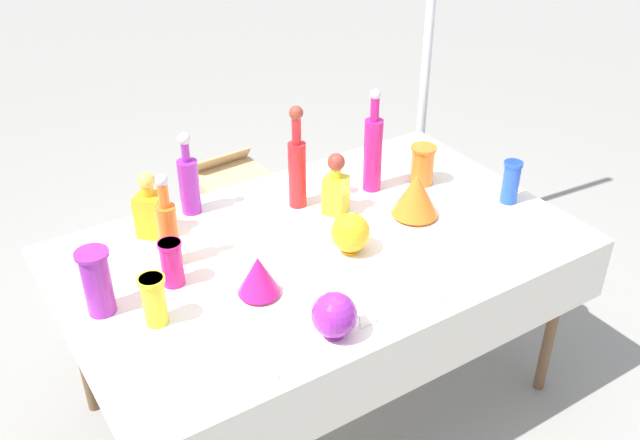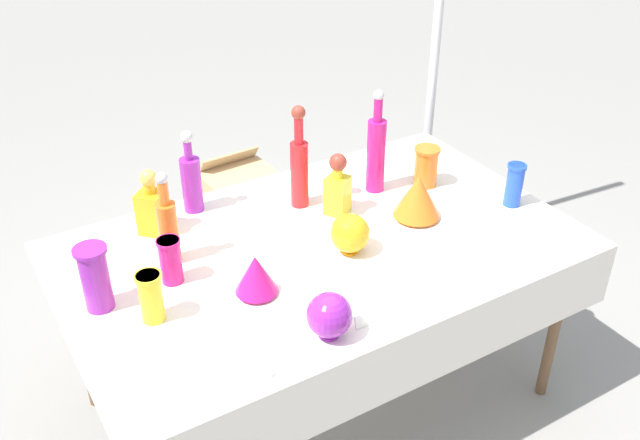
{
  "view_description": "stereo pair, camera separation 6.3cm",
  "coord_description": "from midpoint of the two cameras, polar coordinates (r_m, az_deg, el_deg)",
  "views": [
    {
      "loc": [
        -1.13,
        -1.77,
        2.18
      ],
      "look_at": [
        0.0,
        0.0,
        0.86
      ],
      "focal_mm": 40.0,
      "sensor_mm": 36.0,
      "label": 1
    },
    {
      "loc": [
        -1.08,
        -1.8,
        2.18
      ],
      "look_at": [
        0.0,
        0.0,
        0.86
      ],
      "focal_mm": 40.0,
      "sensor_mm": 36.0,
      "label": 2
    }
  ],
  "objects": [
    {
      "name": "tall_bottle_2",
      "position": [
        2.68,
        -1.0,
        4.39
      ],
      "size": [
        0.07,
        0.07,
        0.41
      ],
      "color": "red",
      "rests_on": "display_table"
    },
    {
      "name": "round_bowl_0",
      "position": [
        2.45,
        3.15,
        -1.08
      ],
      "size": [
        0.14,
        0.14,
        0.15
      ],
      "color": "orange",
      "rests_on": "display_table"
    },
    {
      "name": "slender_vase_2",
      "position": [
        2.27,
        -16.81,
        -4.35
      ],
      "size": [
        0.1,
        0.1,
        0.22
      ],
      "color": "purple",
      "rests_on": "display_table"
    },
    {
      "name": "square_decanter_0",
      "position": [
        2.61,
        -12.62,
        1.04
      ],
      "size": [
        0.13,
        0.13,
        0.25
      ],
      "color": "orange",
      "rests_on": "display_table"
    },
    {
      "name": "canopy_pole",
      "position": [
        3.52,
        9.51,
        11.04
      ],
      "size": [
        0.18,
        0.18,
        2.39
      ],
      "color": "silver",
      "rests_on": "ground"
    },
    {
      "name": "price_tag_left",
      "position": [
        2.28,
        10.04,
        -6.21
      ],
      "size": [
        0.05,
        0.02,
        0.04
      ],
      "primitive_type": "cube",
      "rotation": [
        -0.21,
        0.0,
        0.1
      ],
      "color": "white",
      "rests_on": "display_table"
    },
    {
      "name": "tall_bottle_3",
      "position": [
        2.71,
        -9.61,
        3.18
      ],
      "size": [
        0.08,
        0.08,
        0.33
      ],
      "color": "purple",
      "rests_on": "display_table"
    },
    {
      "name": "cardboard_box_behind_left",
      "position": [
        3.94,
        -6.01,
        1.5
      ],
      "size": [
        0.39,
        0.35,
        0.45
      ],
      "color": "tan",
      "rests_on": "ground"
    },
    {
      "name": "slender_vase_1",
      "position": [
        2.35,
        -11.14,
        -3.1
      ],
      "size": [
        0.08,
        0.08,
        0.16
      ],
      "color": "#C61972",
      "rests_on": "display_table"
    },
    {
      "name": "display_table",
      "position": [
        2.54,
        1.04,
        -3.21
      ],
      "size": [
        1.8,
        1.1,
        0.76
      ],
      "color": "white",
      "rests_on": "ground"
    },
    {
      "name": "slender_vase_4",
      "position": [
        2.82,
        15.91,
        2.82
      ],
      "size": [
        0.07,
        0.07,
        0.17
      ],
      "color": "blue",
      "rests_on": "display_table"
    },
    {
      "name": "ground_plane",
      "position": [
        3.02,
        0.61,
        -13.95
      ],
      "size": [
        40.0,
        40.0,
        0.0
      ],
      "primitive_type": "plane",
      "color": "gray"
    },
    {
      "name": "price_tag_right",
      "position": [
        2.0,
        -3.79,
        -12.32
      ],
      "size": [
        0.05,
        0.02,
        0.03
      ],
      "primitive_type": "cube",
      "rotation": [
        -0.21,
        0.0,
        -0.08
      ],
      "color": "white",
      "rests_on": "display_table"
    },
    {
      "name": "fluted_vase_0",
      "position": [
        2.26,
        -4.37,
        -4.36
      ],
      "size": [
        0.14,
        0.14,
        0.14
      ],
      "color": "#C61972",
      "rests_on": "display_table"
    },
    {
      "name": "slender_vase_3",
      "position": [
        2.9,
        9.11,
        4.35
      ],
      "size": [
        0.11,
        0.11,
        0.16
      ],
      "color": "orange",
      "rests_on": "display_table"
    },
    {
      "name": "round_bowl_1",
      "position": [
        2.1,
        1.62,
        -7.63
      ],
      "size": [
        0.14,
        0.14,
        0.15
      ],
      "color": "purple",
      "rests_on": "display_table"
    },
    {
      "name": "fluted_vase_1",
      "position": [
        2.67,
        8.5,
        1.91
      ],
      "size": [
        0.18,
        0.18,
        0.17
      ],
      "color": "orange",
      "rests_on": "display_table"
    },
    {
      "name": "tall_bottle_0",
      "position": [
        2.8,
        5.16,
        5.51
      ],
      "size": [
        0.07,
        0.07,
        0.42
      ],
      "color": "#C61972",
      "rests_on": "display_table"
    },
    {
      "name": "slender_vase_0",
      "position": [
        2.2,
        -12.59,
        -5.92
      ],
      "size": [
        0.08,
        0.08,
        0.17
      ],
      "color": "yellow",
      "rests_on": "display_table"
    },
    {
      "name": "tall_bottle_1",
      "position": [
        2.42,
        -11.35,
        -0.51
      ],
      "size": [
        0.07,
        0.07,
        0.34
      ],
      "color": "orange",
      "rests_on": "display_table"
    },
    {
      "name": "price_tag_center",
      "position": [
        2.17,
        4.27,
        -8.05
      ],
      "size": [
        0.05,
        0.02,
        0.04
      ],
      "primitive_type": "cube",
      "rotation": [
        -0.21,
        0.0,
        -0.02
      ],
      "color": "white",
      "rests_on": "display_table"
    },
    {
      "name": "square_decanter_1",
      "position": [
        2.66,
        2.1,
        2.62
      ],
      "size": [
        0.11,
        0.11,
        0.25
      ],
      "color": "yellow",
      "rests_on": "display_table"
    }
  ]
}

